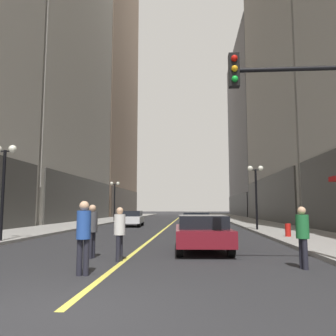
{
  "coord_description": "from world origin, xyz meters",
  "views": [
    {
      "loc": [
        2.06,
        -5.41,
        1.61
      ],
      "look_at": [
        -0.31,
        29.12,
        5.57
      ],
      "focal_mm": 36.93,
      "sensor_mm": 36.0,
      "label": 1
    }
  ],
  "objects_px": {
    "pedestrian_in_green_parka": "(303,233)",
    "fire_hydrant_right": "(288,231)",
    "car_white": "(131,218)",
    "car_maroon": "(202,231)",
    "pedestrian_with_orange_bag": "(92,227)",
    "street_lamp_left_far": "(115,192)",
    "traffic_light_near_right": "(320,123)",
    "street_lamp_right_mid": "(256,183)",
    "car_grey": "(196,222)",
    "street_lamp_left_near": "(4,171)",
    "pedestrian_in_blue_hoodie": "(84,232)",
    "pedestrian_in_white_shirt": "(120,230)"
  },
  "relations": [
    {
      "from": "car_white",
      "to": "street_lamp_right_mid",
      "type": "xyz_separation_m",
      "value": [
        9.5,
        -5.78,
        2.54
      ]
    },
    {
      "from": "pedestrian_in_white_shirt",
      "to": "pedestrian_in_green_parka",
      "type": "bearing_deg",
      "value": -10.67
    },
    {
      "from": "car_maroon",
      "to": "street_lamp_left_far",
      "type": "xyz_separation_m",
      "value": [
        -8.82,
        24.41,
        2.54
      ]
    },
    {
      "from": "pedestrian_in_green_parka",
      "to": "street_lamp_left_far",
      "type": "distance_m",
      "value": 30.3
    },
    {
      "from": "pedestrian_with_orange_bag",
      "to": "street_lamp_right_mid",
      "type": "xyz_separation_m",
      "value": [
        7.54,
        12.65,
        2.27
      ]
    },
    {
      "from": "car_grey",
      "to": "fire_hydrant_right",
      "type": "height_order",
      "value": "car_grey"
    },
    {
      "from": "pedestrian_with_orange_bag",
      "to": "street_lamp_right_mid",
      "type": "bearing_deg",
      "value": 59.19
    },
    {
      "from": "pedestrian_in_white_shirt",
      "to": "street_lamp_left_far",
      "type": "relative_size",
      "value": 0.36
    },
    {
      "from": "car_white",
      "to": "pedestrian_in_white_shirt",
      "type": "height_order",
      "value": "pedestrian_in_white_shirt"
    },
    {
      "from": "car_maroon",
      "to": "street_lamp_right_mid",
      "type": "relative_size",
      "value": 1.05
    },
    {
      "from": "pedestrian_in_white_shirt",
      "to": "car_maroon",
      "type": "bearing_deg",
      "value": 45.77
    },
    {
      "from": "pedestrian_in_blue_hoodie",
      "to": "traffic_light_near_right",
      "type": "bearing_deg",
      "value": 5.85
    },
    {
      "from": "car_maroon",
      "to": "pedestrian_with_orange_bag",
      "type": "height_order",
      "value": "pedestrian_with_orange_bag"
    },
    {
      "from": "car_maroon",
      "to": "street_lamp_left_far",
      "type": "bearing_deg",
      "value": 109.87
    },
    {
      "from": "car_maroon",
      "to": "pedestrian_with_orange_bag",
      "type": "bearing_deg",
      "value": -150.22
    },
    {
      "from": "pedestrian_in_white_shirt",
      "to": "car_grey",
      "type": "bearing_deg",
      "value": 78.05
    },
    {
      "from": "traffic_light_near_right",
      "to": "pedestrian_in_green_parka",
      "type": "bearing_deg",
      "value": 119.72
    },
    {
      "from": "pedestrian_with_orange_bag",
      "to": "street_lamp_left_near",
      "type": "height_order",
      "value": "street_lamp_left_near"
    },
    {
      "from": "car_white",
      "to": "fire_hydrant_right",
      "type": "height_order",
      "value": "car_white"
    },
    {
      "from": "car_maroon",
      "to": "pedestrian_with_orange_bag",
      "type": "distance_m",
      "value": 4.12
    },
    {
      "from": "car_maroon",
      "to": "fire_hydrant_right",
      "type": "xyz_separation_m",
      "value": [
        4.48,
        4.97,
        -0.32
      ]
    },
    {
      "from": "car_maroon",
      "to": "car_grey",
      "type": "height_order",
      "value": "same"
    },
    {
      "from": "car_maroon",
      "to": "car_white",
      "type": "distance_m",
      "value": 17.29
    },
    {
      "from": "pedestrian_in_blue_hoodie",
      "to": "fire_hydrant_right",
      "type": "bearing_deg",
      "value": 52.8
    },
    {
      "from": "fire_hydrant_right",
      "to": "car_grey",
      "type": "bearing_deg",
      "value": 139.06
    },
    {
      "from": "car_grey",
      "to": "pedestrian_with_orange_bag",
      "type": "height_order",
      "value": "pedestrian_with_orange_bag"
    },
    {
      "from": "car_maroon",
      "to": "fire_hydrant_right",
      "type": "distance_m",
      "value": 6.7
    },
    {
      "from": "pedestrian_with_orange_bag",
      "to": "fire_hydrant_right",
      "type": "relative_size",
      "value": 2.12
    },
    {
      "from": "traffic_light_near_right",
      "to": "street_lamp_right_mid",
      "type": "bearing_deg",
      "value": 85.95
    },
    {
      "from": "car_maroon",
      "to": "street_lamp_left_near",
      "type": "distance_m",
      "value": 9.37
    },
    {
      "from": "traffic_light_near_right",
      "to": "fire_hydrant_right",
      "type": "xyz_separation_m",
      "value": [
        1.55,
        9.2,
        -3.34
      ]
    },
    {
      "from": "street_lamp_left_near",
      "to": "pedestrian_in_blue_hoodie",
      "type": "bearing_deg",
      "value": -48.88
    },
    {
      "from": "pedestrian_in_green_parka",
      "to": "street_lamp_right_mid",
      "type": "relative_size",
      "value": 0.37
    },
    {
      "from": "pedestrian_in_white_shirt",
      "to": "street_lamp_right_mid",
      "type": "height_order",
      "value": "street_lamp_right_mid"
    },
    {
      "from": "car_grey",
      "to": "pedestrian_in_green_parka",
      "type": "relative_size",
      "value": 2.81
    },
    {
      "from": "car_white",
      "to": "pedestrian_in_green_parka",
      "type": "bearing_deg",
      "value": -67.97
    },
    {
      "from": "pedestrian_with_orange_bag",
      "to": "street_lamp_left_near",
      "type": "xyz_separation_m",
      "value": [
        -5.26,
        3.93,
        2.27
      ]
    },
    {
      "from": "car_grey",
      "to": "street_lamp_left_near",
      "type": "height_order",
      "value": "street_lamp_left_near"
    },
    {
      "from": "car_grey",
      "to": "car_maroon",
      "type": "bearing_deg",
      "value": -89.36
    },
    {
      "from": "car_white",
      "to": "pedestrian_in_green_parka",
      "type": "xyz_separation_m",
      "value": [
        8.08,
        -19.97,
        0.23
      ]
    },
    {
      "from": "pedestrian_in_green_parka",
      "to": "fire_hydrant_right",
      "type": "distance_m",
      "value": 8.78
    },
    {
      "from": "car_white",
      "to": "car_maroon",
      "type": "bearing_deg",
      "value": -71.39
    },
    {
      "from": "pedestrian_in_white_shirt",
      "to": "street_lamp_left_far",
      "type": "distance_m",
      "value": 27.84
    },
    {
      "from": "car_maroon",
      "to": "street_lamp_right_mid",
      "type": "height_order",
      "value": "street_lamp_right_mid"
    },
    {
      "from": "pedestrian_with_orange_bag",
      "to": "street_lamp_right_mid",
      "type": "height_order",
      "value": "street_lamp_right_mid"
    },
    {
      "from": "car_white",
      "to": "fire_hydrant_right",
      "type": "relative_size",
      "value": 5.43
    },
    {
      "from": "car_white",
      "to": "street_lamp_right_mid",
      "type": "relative_size",
      "value": 0.98
    },
    {
      "from": "pedestrian_in_white_shirt",
      "to": "car_white",
      "type": "bearing_deg",
      "value": 98.89
    },
    {
      "from": "pedestrian_with_orange_bag",
      "to": "pedestrian_in_blue_hoodie",
      "type": "relative_size",
      "value": 0.96
    },
    {
      "from": "car_grey",
      "to": "car_white",
      "type": "height_order",
      "value": "same"
    }
  ]
}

